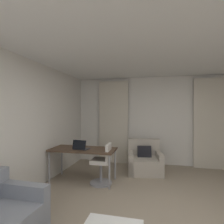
{
  "coord_description": "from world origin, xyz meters",
  "views": [
    {
      "loc": [
        -0.14,
        -2.64,
        1.61
      ],
      "look_at": [
        -1.05,
        1.26,
        1.57
      ],
      "focal_mm": 29.5,
      "sensor_mm": 36.0,
      "label": 1
    }
  ],
  "objects_px": {
    "armchair": "(145,162)",
    "laptop": "(81,147)",
    "desk_chair": "(103,166)",
    "desk": "(83,151)"
  },
  "relations": [
    {
      "from": "armchair",
      "to": "desk_chair",
      "type": "xyz_separation_m",
      "value": [
        -0.85,
        -0.99,
        0.12
      ]
    },
    {
      "from": "armchair",
      "to": "desk_chair",
      "type": "height_order",
      "value": "desk_chair"
    },
    {
      "from": "armchair",
      "to": "desk",
      "type": "height_order",
      "value": "armchair"
    },
    {
      "from": "armchair",
      "to": "laptop",
      "type": "height_order",
      "value": "laptop"
    },
    {
      "from": "armchair",
      "to": "laptop",
      "type": "distance_m",
      "value": 1.77
    },
    {
      "from": "desk",
      "to": "laptop",
      "type": "relative_size",
      "value": 4.17
    },
    {
      "from": "armchair",
      "to": "laptop",
      "type": "relative_size",
      "value": 2.7
    },
    {
      "from": "desk",
      "to": "laptop",
      "type": "xyz_separation_m",
      "value": [
        -0.01,
        -0.1,
        0.1
      ]
    },
    {
      "from": "desk",
      "to": "laptop",
      "type": "height_order",
      "value": "laptop"
    },
    {
      "from": "desk",
      "to": "laptop",
      "type": "bearing_deg",
      "value": -95.77
    }
  ]
}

